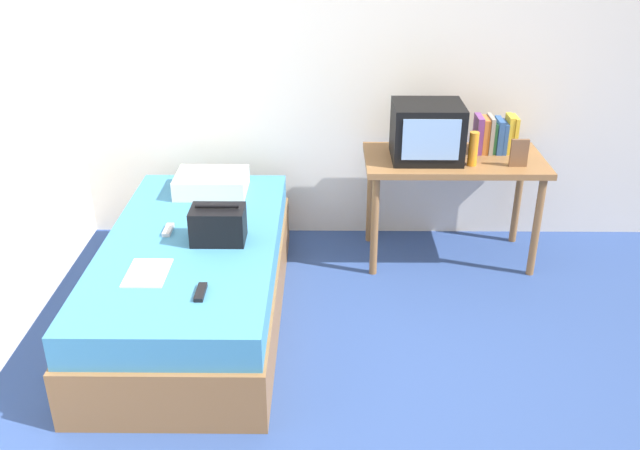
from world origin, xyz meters
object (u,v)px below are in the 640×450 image
picture_frame (519,153)px  pillow (212,183)px  tv (427,132)px  remote_dark (201,292)px  magazine (147,273)px  water_bottle (473,149)px  handbag (218,225)px  book_row (495,135)px  remote_silver (168,230)px  bed (194,279)px  desk (453,171)px

picture_frame → pillow: 1.97m
tv → remote_dark: 1.87m
pillow → magazine: pillow is taller
water_bottle → pillow: bearing=177.8°
picture_frame → pillow: bearing=177.6°
handbag → picture_frame: bearing=18.9°
book_row → picture_frame: bearing=-70.4°
book_row → picture_frame: 0.29m
handbag → remote_silver: size_ratio=2.08×
bed → handbag: 0.40m
picture_frame → magazine: picture_frame is taller
picture_frame → handbag: 1.92m
magazine → book_row: bearing=31.9°
magazine → bed: bearing=68.8°
water_bottle → picture_frame: water_bottle is taller
desk → remote_silver: size_ratio=8.06×
desk → handbag: size_ratio=3.87×
desk → remote_dark: desk is taller
picture_frame → remote_silver: bearing=-166.6°
bed → picture_frame: 2.13m
pillow → handbag: 0.72m
book_row → pillow: (-1.85, -0.19, -0.27)m
bed → desk: 1.81m
picture_frame → handbag: (-1.80, -0.62, -0.20)m
tv → pillow: tv is taller
remote_silver → pillow: bearing=74.3°
picture_frame → remote_silver: (-2.11, -0.51, -0.29)m
desk → remote_silver: 1.87m
bed → tv: size_ratio=4.55×
book_row → pillow: size_ratio=0.58×
pillow → magazine: bearing=-99.2°
handbag → remote_silver: 0.34m
bed → tv: 1.72m
book_row → magazine: 2.41m
water_bottle → book_row: size_ratio=0.81×
pillow → remote_dark: (0.14, -1.27, -0.05)m
tv → remote_silver: bearing=-157.4°
water_bottle → magazine: 2.12m
bed → pillow: bearing=88.3°
tv → remote_dark: bearing=-133.3°
desk → book_row: (0.27, 0.11, 0.21)m
pillow → magazine: 1.09m
pillow → remote_silver: pillow is taller
picture_frame → pillow: picture_frame is taller
bed → pillow: (0.02, 0.68, 0.32)m
handbag → magazine: (-0.32, -0.37, -0.10)m
handbag → book_row: bearing=27.5°
remote_dark → remote_silver: (-0.30, 0.68, 0.00)m
tv → bed: bearing=-152.4°
desk → tv: bearing=-174.5°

